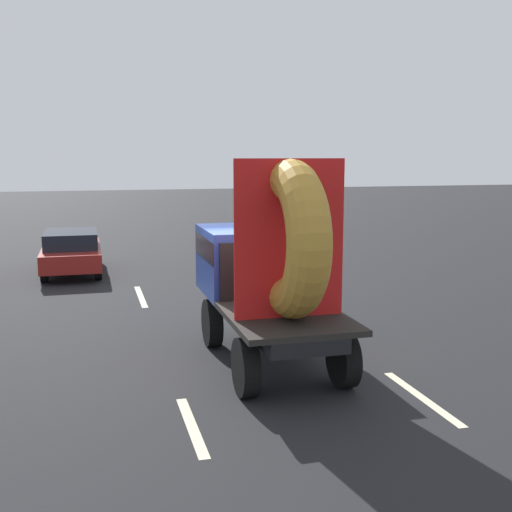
% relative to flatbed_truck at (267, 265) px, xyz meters
% --- Properties ---
extents(ground_plane, '(120.00, 120.00, 0.00)m').
position_rel_flatbed_truck_xyz_m(ground_plane, '(-0.01, -0.01, -1.85)').
color(ground_plane, black).
extents(flatbed_truck, '(2.02, 4.82, 3.84)m').
position_rel_flatbed_truck_xyz_m(flatbed_truck, '(0.00, 0.00, 0.00)').
color(flatbed_truck, black).
rests_on(flatbed_truck, ground_plane).
extents(distant_sedan, '(1.85, 4.32, 1.41)m').
position_rel_flatbed_truck_xyz_m(distant_sedan, '(-3.79, 10.28, -1.09)').
color(distant_sedan, black).
rests_on(distant_sedan, ground_plane).
extents(lane_dash_left_near, '(0.16, 2.13, 0.01)m').
position_rel_flatbed_truck_xyz_m(lane_dash_left_near, '(-1.89, -2.64, -1.85)').
color(lane_dash_left_near, beige).
rests_on(lane_dash_left_near, ground_plane).
extents(lane_dash_left_far, '(0.16, 2.72, 0.01)m').
position_rel_flatbed_truck_xyz_m(lane_dash_left_far, '(-1.89, 6.15, -1.85)').
color(lane_dash_left_far, beige).
rests_on(lane_dash_left_far, ground_plane).
extents(lane_dash_right_near, '(0.16, 2.40, 0.01)m').
position_rel_flatbed_truck_xyz_m(lane_dash_right_near, '(1.89, -2.52, -1.85)').
color(lane_dash_right_near, beige).
rests_on(lane_dash_right_near, ground_plane).
extents(lane_dash_right_far, '(0.16, 2.19, 0.01)m').
position_rel_flatbed_truck_xyz_m(lane_dash_right_far, '(1.89, 5.69, -1.85)').
color(lane_dash_right_far, beige).
rests_on(lane_dash_right_far, ground_plane).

